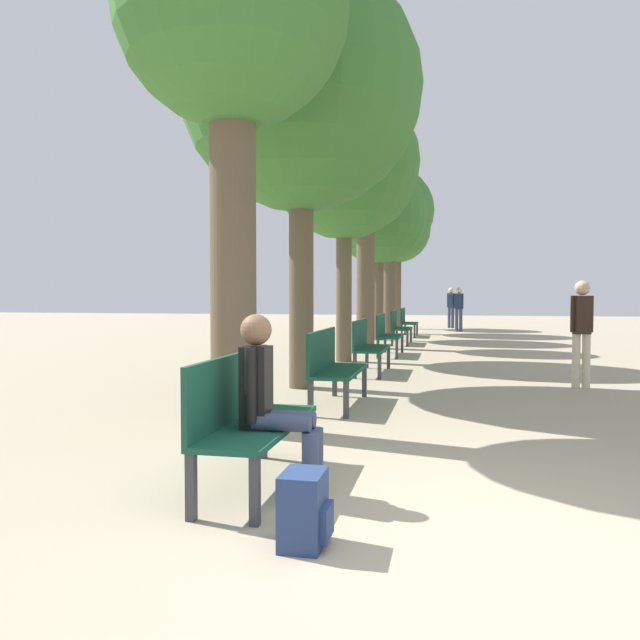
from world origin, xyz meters
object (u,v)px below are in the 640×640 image
object	(u,v)px
bench_row_0	(246,412)
pedestrian_mid	(582,327)
bench_row_1	(332,363)
tree_row_1	(301,92)
bench_row_4	(398,325)
tree_row_2	(344,165)
tree_row_3	(366,191)
tree_row_6	(397,231)
tree_row_5	(390,213)
pedestrian_far	(459,306)
bench_row_3	(386,332)
person_seated	(272,398)
pedestrian_near	(451,305)
tree_row_0	(232,22)
bench_row_2	(367,343)
bench_row_5	(407,320)
tree_row_4	(379,216)
backpack	(304,510)

from	to	relation	value
bench_row_0	pedestrian_mid	bearing A→B (deg)	58.88
bench_row_1	tree_row_1	xyz separation A→B (m)	(-0.75, 1.44, 3.90)
bench_row_4	tree_row_2	distance (m)	6.09
tree_row_3	pedestrian_mid	distance (m)	8.28
tree_row_2	tree_row_6	xyz separation A→B (m)	(0.00, 13.11, -0.07)
tree_row_5	pedestrian_far	bearing A→B (deg)	33.12
tree_row_1	bench_row_3	bearing A→B (deg)	82.01
bench_row_4	tree_row_6	size ratio (longest dim) A/B	0.29
tree_row_3	person_seated	bearing A→B (deg)	-85.35
pedestrian_near	bench_row_4	bearing A→B (deg)	-99.01
bench_row_0	pedestrian_far	size ratio (longest dim) A/B	0.95
tree_row_0	tree_row_1	world-z (taller)	tree_row_1
bench_row_2	bench_row_1	bearing A→B (deg)	-90.00
tree_row_1	tree_row_3	bearing A→B (deg)	90.00
bench_row_0	tree_row_3	size ratio (longest dim) A/B	0.29
pedestrian_far	tree_row_2	bearing A→B (deg)	-102.34
bench_row_2	bench_row_4	world-z (taller)	same
tree_row_0	tree_row_3	xyz separation A→B (m)	(-0.00, 10.23, -0.06)
bench_row_2	bench_row_5	world-z (taller)	same
tree_row_4	tree_row_6	xyz separation A→B (m)	(0.00, 6.70, 0.21)
bench_row_4	tree_row_5	distance (m)	6.34
person_seated	bench_row_4	bearing A→B (deg)	91.04
bench_row_1	person_seated	distance (m)	3.54
bench_row_2	tree_row_2	bearing A→B (deg)	111.56
bench_row_5	pedestrian_near	world-z (taller)	pedestrian_near
bench_row_0	person_seated	world-z (taller)	person_seated
bench_row_4	pedestrian_mid	xyz separation A→B (m)	(3.41, -7.85, 0.38)
bench_row_4	tree_row_2	size ratio (longest dim) A/B	0.28
bench_row_4	backpack	size ratio (longest dim) A/B	3.85
tree_row_5	pedestrian_far	distance (m)	4.55
bench_row_2	pedestrian_far	size ratio (longest dim) A/B	0.95
bench_row_5	tree_row_5	bearing A→B (deg)	115.02
bench_row_5	bench_row_3	bearing A→B (deg)	-90.00
bench_row_0	tree_row_3	distance (m)	12.60
bench_row_3	backpack	size ratio (longest dim) A/B	3.85
bench_row_4	tree_row_2	world-z (taller)	tree_row_2
pedestrian_far	tree_row_4	bearing A→B (deg)	-116.34
tree_row_4	pedestrian_near	size ratio (longest dim) A/B	3.14
tree_row_1	pedestrian_near	size ratio (longest dim) A/B	3.66
bench_row_0	pedestrian_near	bearing A→B (deg)	86.31
tree_row_6	pedestrian_far	xyz separation A→B (m)	(2.51, -1.63, -3.10)
tree_row_1	pedestrian_far	size ratio (longest dim) A/B	3.69
tree_row_6	pedestrian_near	world-z (taller)	tree_row_6
bench_row_4	tree_row_0	xyz separation A→B (m)	(-0.75, -11.69, 3.66)
bench_row_5	pedestrian_near	distance (m)	6.09
bench_row_3	tree_row_0	distance (m)	9.12
tree_row_4	pedestrian_near	distance (m)	8.54
bench_row_2	tree_row_4	distance (m)	8.96
bench_row_5	tree_row_3	world-z (taller)	tree_row_3
bench_row_4	pedestrian_mid	distance (m)	8.57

